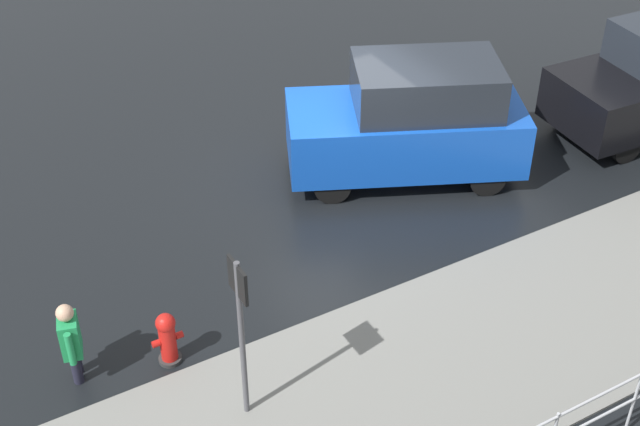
% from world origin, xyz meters
% --- Properties ---
extents(ground_plane, '(60.00, 60.00, 0.00)m').
position_xyz_m(ground_plane, '(0.00, 0.00, 0.00)').
color(ground_plane, black).
extents(kerb_strip, '(24.00, 3.20, 0.04)m').
position_xyz_m(kerb_strip, '(0.00, 4.20, 0.02)').
color(kerb_strip, slate).
rests_on(kerb_strip, ground).
extents(moving_hatchback, '(4.25, 3.18, 2.06)m').
position_xyz_m(moving_hatchback, '(-1.15, 0.17, 1.03)').
color(moving_hatchback, blue).
rests_on(moving_hatchback, ground).
extents(fire_hydrant, '(0.42, 0.31, 0.80)m').
position_xyz_m(fire_hydrant, '(4.09, 2.33, 0.40)').
color(fire_hydrant, red).
rests_on(fire_hydrant, ground).
extents(pedestrian, '(0.33, 0.55, 1.22)m').
position_xyz_m(pedestrian, '(5.22, 2.01, 0.68)').
color(pedestrian, '#1E8C4C').
rests_on(pedestrian, ground).
extents(sign_post, '(0.07, 0.44, 2.40)m').
position_xyz_m(sign_post, '(3.59, 3.63, 1.58)').
color(sign_post, '#4C4C51').
rests_on(sign_post, ground).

